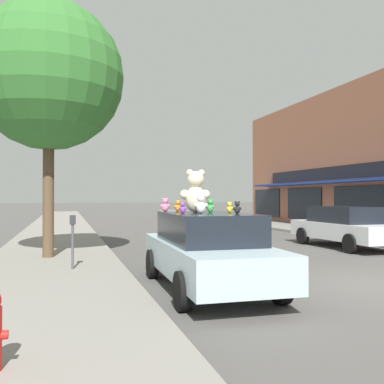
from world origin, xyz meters
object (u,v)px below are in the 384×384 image
(teddy_bear_yellow, at_px, (230,208))
(street_tree, at_px, (49,76))
(parking_meter, at_px, (73,235))
(teddy_bear_giant, at_px, (195,192))
(teddy_bear_purple, at_px, (183,208))
(plush_art_car, at_px, (208,249))
(parked_car_far_center, at_px, (345,226))
(teddy_bear_white, at_px, (201,204))
(teddy_bear_black, at_px, (237,208))
(teddy_bear_green, at_px, (210,206))
(teddy_bear_orange, at_px, (178,206))
(teddy_bear_pink, at_px, (165,205))

(teddy_bear_yellow, distance_m, street_tree, 6.96)
(teddy_bear_yellow, xyz_separation_m, parking_meter, (-3.04, 2.38, -0.67))
(teddy_bear_giant, xyz_separation_m, teddy_bear_purple, (-0.36, -0.31, -0.32))
(teddy_bear_purple, bearing_deg, street_tree, -15.28)
(plush_art_car, distance_m, parked_car_far_center, 8.76)
(teddy_bear_white, xyz_separation_m, parking_meter, (-2.39, 2.46, -0.75))
(teddy_bear_black, bearing_deg, street_tree, -55.54)
(teddy_bear_white, bearing_deg, teddy_bear_giant, -70.98)
(teddy_bear_purple, height_order, parked_car_far_center, teddy_bear_purple)
(teddy_bear_giant, xyz_separation_m, parked_car_far_center, (7.18, 4.89, -1.16))
(street_tree, relative_size, parking_meter, 5.72)
(teddy_bear_purple, xyz_separation_m, teddy_bear_green, (0.68, 0.29, 0.02))
(teddy_bear_orange, distance_m, street_tree, 5.84)
(teddy_bear_black, relative_size, teddy_bear_yellow, 1.10)
(teddy_bear_white, relative_size, teddy_bear_orange, 1.51)
(teddy_bear_green, xyz_separation_m, teddy_bear_pink, (-0.79, 0.76, 0.01))
(teddy_bear_purple, relative_size, street_tree, 0.03)
(teddy_bear_pink, relative_size, teddy_bear_orange, 1.20)
(teddy_bear_purple, bearing_deg, teddy_bear_black, -163.38)
(teddy_bear_orange, xyz_separation_m, teddy_bear_yellow, (0.81, -1.10, -0.01))
(teddy_bear_white, distance_m, teddy_bear_orange, 1.19)
(teddy_bear_black, relative_size, teddy_bear_purple, 1.07)
(teddy_bear_green, relative_size, teddy_bear_pink, 0.92)
(parking_meter, bearing_deg, teddy_bear_green, -36.97)
(teddy_bear_green, bearing_deg, parked_car_far_center, -152.33)
(teddy_bear_orange, height_order, parked_car_far_center, teddy_bear_orange)
(teddy_bear_orange, bearing_deg, teddy_bear_pink, -25.27)
(teddy_bear_giant, bearing_deg, teddy_bear_black, 126.05)
(plush_art_car, bearing_deg, street_tree, 125.98)
(parked_car_far_center, distance_m, street_tree, 11.18)
(plush_art_car, bearing_deg, parked_car_far_center, 38.22)
(teddy_bear_giant, bearing_deg, parked_car_far_center, -145.78)
(teddy_bear_black, xyz_separation_m, teddy_bear_purple, (-0.95, 0.51, -0.01))
(teddy_bear_orange, height_order, teddy_bear_yellow, teddy_bear_orange)
(street_tree, bearing_deg, teddy_bear_pink, -54.33)
(teddy_bear_black, bearing_deg, teddy_bear_giant, -54.77)
(plush_art_car, xyz_separation_m, teddy_bear_green, (0.17, 0.33, 0.86))
(teddy_bear_black, bearing_deg, plush_art_car, -47.68)
(teddy_bear_green, bearing_deg, teddy_bear_orange, -65.13)
(teddy_bear_black, relative_size, teddy_bear_orange, 0.97)
(teddy_bear_giant, distance_m, parked_car_far_center, 8.76)
(teddy_bear_purple, xyz_separation_m, teddy_bear_white, (0.34, -0.11, 0.07))
(plush_art_car, bearing_deg, teddy_bear_white, -152.67)
(street_tree, bearing_deg, teddy_bear_black, -54.72)
(plush_art_car, bearing_deg, teddy_bear_green, 64.45)
(teddy_bear_black, bearing_deg, teddy_bear_orange, -64.64)
(plush_art_car, bearing_deg, teddy_bear_orange, 108.32)
(parking_meter, bearing_deg, teddy_bear_giant, -40.21)
(teddy_bear_pink, bearing_deg, teddy_bear_giant, 121.52)
(plush_art_car, bearing_deg, teddy_bear_giant, 115.20)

